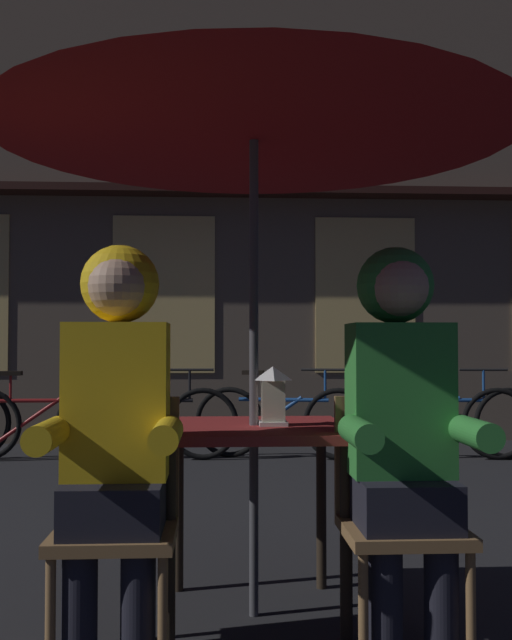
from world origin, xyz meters
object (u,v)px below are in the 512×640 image
object	(u,v)px
cafe_table	(254,451)
person_right_hooded	(401,406)
person_left_hooded	(116,408)
bicycle_fourth	(283,421)
chair_left	(118,512)
bicycle_second	(42,422)
patio_umbrella	(254,94)
lantern	(273,394)
chair_right	(398,509)
bicycle_third	(147,422)
bicycle_fifth	(441,422)

from	to	relation	value
cafe_table	person_right_hooded	bearing A→B (deg)	-41.57
person_left_hooded	bicycle_fourth	size ratio (longest dim) A/B	0.85
chair_left	bicycle_second	xyz separation A→B (m)	(-1.26, 4.30, -0.14)
person_right_hooded	chair_left	bearing A→B (deg)	176.61
person_left_hooded	bicycle_second	bearing A→B (deg)	106.10
cafe_table	chair_left	world-z (taller)	chair_left
chair_left	bicycle_second	size ratio (longest dim) A/B	0.52
chair_left	person_left_hooded	size ratio (longest dim) A/B	0.62
bicycle_second	patio_umbrella	bearing A→B (deg)	-66.16
lantern	bicycle_fourth	bearing A→B (deg)	84.30
chair_right	person_right_hooded	xyz separation A→B (m)	(0.00, -0.06, 0.36)
person_left_hooded	bicycle_third	world-z (taller)	person_left_hooded
bicycle_third	bicycle_fifth	world-z (taller)	same
person_right_hooded	bicycle_second	size ratio (longest dim) A/B	0.83
bicycle_second	person_right_hooded	bearing A→B (deg)	-63.03
bicycle_fourth	person_right_hooded	bearing A→B (deg)	-89.84
person_left_hooded	lantern	bearing A→B (deg)	36.67
lantern	chair_right	size ratio (longest dim) A/B	0.27
bicycle_fourth	bicycle_fifth	size ratio (longest dim) A/B	0.98
person_left_hooded	bicycle_third	distance (m)	4.38
person_right_hooded	chair_right	bearing A→B (deg)	90.00
person_right_hooded	bicycle_fifth	bearing A→B (deg)	71.24
patio_umbrella	person_right_hooded	xyz separation A→B (m)	(0.48, -0.43, -1.21)
bicycle_second	bicycle_fifth	xyz separation A→B (m)	(3.65, -0.13, 0.00)
bicycle_third	bicycle_fifth	size ratio (longest dim) A/B	1.00
bicycle_fourth	bicycle_fifth	bearing A→B (deg)	-4.99
bicycle_fourth	cafe_table	bearing A→B (deg)	-96.79
lantern	bicycle_third	xyz separation A→B (m)	(-0.86, 3.93, -0.51)
bicycle_second	bicycle_fourth	world-z (taller)	same
chair_right	person_left_hooded	xyz separation A→B (m)	(-0.96, -0.06, 0.36)
bicycle_fourth	bicycle_fifth	distance (m)	1.45
bicycle_second	bicycle_third	xyz separation A→B (m)	(0.95, -0.02, 0.00)
person_left_hooded	bicycle_fifth	xyz separation A→B (m)	(2.40, 4.23, -0.50)
cafe_table	chair_right	distance (m)	0.62
patio_umbrella	bicycle_third	xyz separation A→B (m)	(-0.79, 3.91, -1.71)
patio_umbrella	bicycle_fourth	size ratio (longest dim) A/B	1.40
lantern	bicycle_fourth	xyz separation A→B (m)	(0.39, 3.94, -0.51)
patio_umbrella	bicycle_second	distance (m)	4.63
person_right_hooded	bicycle_fourth	xyz separation A→B (m)	(-0.01, 4.35, -0.50)
patio_umbrella	lantern	xyz separation A→B (m)	(0.07, -0.01, -1.20)
chair_left	person_right_hooded	world-z (taller)	person_right_hooded
person_left_hooded	bicycle_fifth	size ratio (longest dim) A/B	0.83
cafe_table	bicycle_second	bearing A→B (deg)	113.84
chair_left	cafe_table	bearing A→B (deg)	37.55
cafe_table	bicycle_fourth	distance (m)	3.97
bicycle_third	chair_right	bearing A→B (deg)	-73.53
person_left_hooded	bicycle_second	distance (m)	4.57
chair_left	bicycle_fourth	world-z (taller)	chair_left
cafe_table	patio_umbrella	size ratio (longest dim) A/B	0.32
cafe_table	person_left_hooded	distance (m)	0.67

